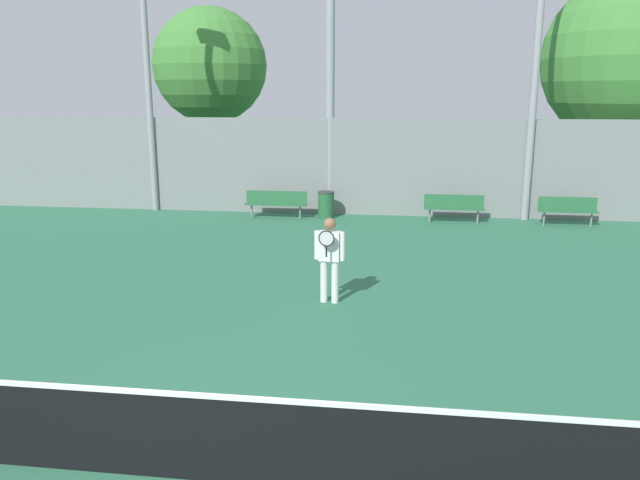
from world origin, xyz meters
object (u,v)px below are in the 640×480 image
Objects in this scene: tree_green_tall at (210,66)px; bench_courtside_near at (276,201)px; bench_adjacent_court at (454,205)px; tree_green_broad at (629,59)px; trash_bin at (326,205)px; light_pole_near_left at (330,29)px; bench_courtside_far at (568,208)px; light_pole_far_right at (540,11)px; tennis_player at (329,254)px; light_pole_center_back at (146,45)px; tennis_net at (196,436)px.

bench_courtside_near is at bearing -56.68° from tree_green_tall.
bench_adjacent_court is 0.23× the size of tree_green_broad.
tree_green_broad is (10.32, 3.83, 4.79)m from trash_bin.
bench_courtside_near is 5.88m from light_pole_near_left.
bench_courtside_near is at bearing -147.74° from light_pole_near_left.
light_pole_far_right is at bearing 144.23° from bench_courtside_far.
tree_green_tall reaches higher than tennis_player.
tree_green_broad is at bearing 16.18° from light_pole_near_left.
tree_green_broad is (11.97, 4.04, 4.67)m from bench_courtside_near.
light_pole_near_left reaches higher than tennis_player.
bench_courtside_near is 5.81m from bench_adjacent_court.
light_pole_center_back is (-10.37, 0.85, 5.09)m from bench_adjacent_court.
bench_adjacent_court is (5.81, -0.00, -0.00)m from bench_courtside_near.
light_pole_center_back is 8.13m from trash_bin.
bench_courtside_far is at bearing -123.25° from tree_green_broad.
light_pole_near_left is (-1.12, 9.42, 5.11)m from tennis_player.
tennis_net is 6.57× the size of bench_courtside_far.
tree_green_tall is (-12.17, 5.25, -1.34)m from light_pole_far_right.
trash_bin is 9.41m from tree_green_tall.
bench_adjacent_court reaches higher than trash_bin.
bench_courtside_near is 6.89m from light_pole_center_back.
bench_courtside_near is 9.32m from bench_courtside_far.
light_pole_near_left is at bearing 88.50° from trash_bin.
bench_courtside_far is (7.23, 14.38, 0.04)m from tennis_net.
tree_green_tall is at bearing 155.48° from bench_courtside_far.
tree_green_tall is 16.09m from tree_green_broad.
light_pole_center_back reaches higher than tennis_player.
bench_adjacent_court is 4.17m from trash_bin.
tennis_player is 10.62m from bench_courtside_far.
tree_green_tall is (-6.78, 14.44, 4.19)m from tennis_player.
light_pole_far_right is at bearing -0.13° from light_pole_center_back.
tree_green_broad is (6.16, 4.04, 4.67)m from bench_adjacent_court.
tennis_player is 0.23× the size of tree_green_tall.
bench_adjacent_court is (-3.51, 0.00, 0.00)m from bench_courtside_far.
bench_adjacent_court is 2.14× the size of trash_bin.
bench_adjacent_court is 0.21× the size of light_pole_center_back.
tree_green_broad is at bearing 10.94° from light_pole_center_back.
light_pole_near_left is at bearing 102.58° from tennis_player.
tennis_net is 1.27× the size of light_pole_center_back.
light_pole_far_right reaches higher than tree_green_tall.
bench_adjacent_court is 6.46m from light_pole_far_right.
light_pole_center_back is at bearing 174.12° from trash_bin.
bench_courtside_near is 1.08× the size of bench_adjacent_court.
bench_adjacent_court is at bearing 75.49° from tennis_net.
light_pole_near_left is at bearing 1.91° from light_pole_center_back.
light_pole_far_right reaches higher than tree_green_broad.
bench_courtside_far is 14.81m from light_pole_center_back.
bench_adjacent_court is (3.02, 8.37, -0.43)m from tennis_player.
light_pole_far_right is at bearing 5.35° from trash_bin.
bench_courtside_near is 1.67m from trash_bin.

